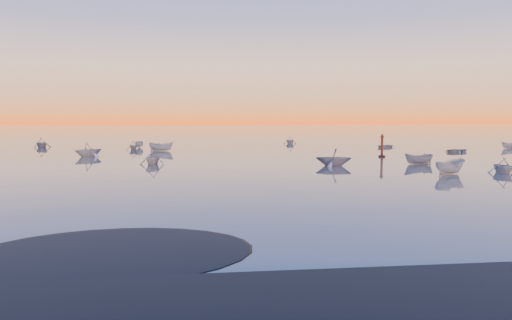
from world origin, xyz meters
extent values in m
plane|color=#635952|center=(0.00, 100.00, 0.00)|extent=(600.00, 600.00, 0.00)
imported|color=beige|center=(20.92, 24.00, 0.00)|extent=(3.63, 4.42, 1.43)
imported|color=beige|center=(26.74, 24.83, 0.00)|extent=(3.29, 1.49, 1.15)
cylinder|color=#4A1A0F|center=(22.71, 45.46, 0.05)|extent=(0.93, 0.93, 0.31)
cylinder|color=#4A1A0F|center=(22.71, 45.46, 1.34)|extent=(0.33, 0.33, 2.67)
cone|color=#4A1A0F|center=(22.71, 45.46, 2.93)|extent=(0.62, 0.62, 0.51)
camera|label=1|loc=(-2.61, -19.30, 5.20)|focal=35.00mm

